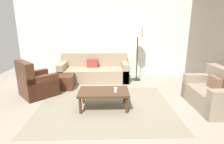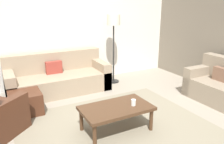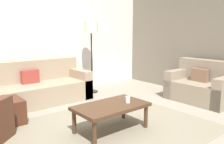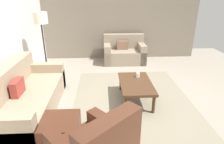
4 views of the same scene
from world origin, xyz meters
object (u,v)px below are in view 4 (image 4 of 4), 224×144
cup (138,75)px  lamp_standing (41,26)px  couch_loveseat (124,53)px  ottoman (60,131)px  couch_main (23,99)px  coffee_table (136,85)px

cup → lamp_standing: bearing=69.3°
couch_loveseat → ottoman: 3.93m
couch_loveseat → cup: (-2.25, -0.05, 0.16)m
couch_main → couch_loveseat: bearing=-37.4°
cup → lamp_standing: 2.49m
couch_loveseat → lamp_standing: (-1.44, 2.11, 1.10)m
couch_main → couch_loveseat: size_ratio=1.71×
lamp_standing → cup: bearing=-110.7°
cup → ottoman: bearing=135.8°
coffee_table → lamp_standing: size_ratio=0.64×
cup → lamp_standing: lamp_standing is taller
ottoman → cup: 2.03m
couch_main → lamp_standing: 1.81m
couch_loveseat → lamp_standing: bearing=124.3°
coffee_table → cup: size_ratio=11.16×
couch_main → coffee_table: (0.35, -2.15, 0.06)m
ottoman → coffee_table: coffee_table is taller
couch_main → cup: couch_main is taller
lamp_standing → coffee_table: bearing=-117.4°
couch_loveseat → cup: size_ratio=13.28×
couch_loveseat → lamp_standing: size_ratio=0.77×
couch_main → ottoman: bearing=-134.9°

